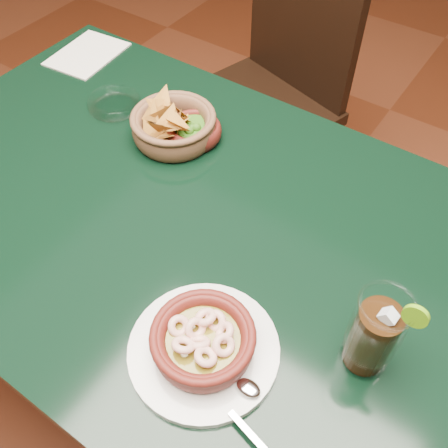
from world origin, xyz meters
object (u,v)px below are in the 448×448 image
Objects in this scene: dining_table at (173,238)px; shrimp_plate at (203,343)px; chip_basket at (173,126)px; dining_chair at (267,90)px; cola_drink at (374,334)px.

shrimp_plate is at bearing -41.37° from dining_table.
shrimp_plate reaches higher than dining_table.
chip_basket is at bearing 124.86° from dining_table.
dining_table is 0.75m from dining_chair.
shrimp_plate is 0.49m from chip_basket.
cola_drink reaches higher than shrimp_plate.
cola_drink is at bearing -10.16° from dining_table.
cola_drink is (0.63, -0.78, 0.31)m from dining_chair.
dining_table is 5.73× the size of chip_basket.
dining_chair reaches higher than dining_table.
chip_basket is at bearing 156.41° from cola_drink.
dining_chair reaches higher than chip_basket.
cola_drink is at bearing -51.46° from dining_chair.
dining_chair is 3.21× the size of shrimp_plate.
chip_basket is 0.59m from cola_drink.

